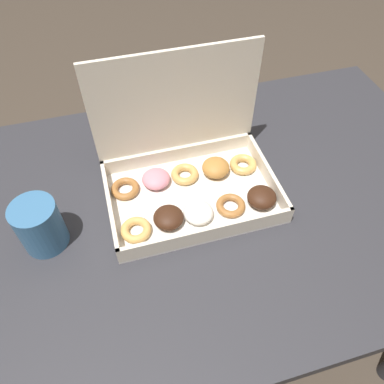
{
  "coord_description": "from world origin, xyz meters",
  "views": [
    {
      "loc": [
        -0.18,
        -0.48,
        1.35
      ],
      "look_at": [
        -0.04,
        0.01,
        0.74
      ],
      "focal_mm": 35.0,
      "sensor_mm": 36.0,
      "label": 1
    }
  ],
  "objects": [
    {
      "name": "coffee_mug",
      "position": [
        -0.34,
        -0.01,
        0.78
      ],
      "size": [
        0.08,
        0.08,
        0.1
      ],
      "color": "teal",
      "rests_on": "dining_table"
    },
    {
      "name": "donut_box",
      "position": [
        -0.04,
        0.05,
        0.78
      ],
      "size": [
        0.35,
        0.24,
        0.28
      ],
      "color": "silver",
      "rests_on": "dining_table"
    },
    {
      "name": "ground_plane",
      "position": [
        0.0,
        0.0,
        0.0
      ],
      "size": [
        8.0,
        8.0,
        0.0
      ],
      "primitive_type": "plane",
      "color": "#42382D"
    },
    {
      "name": "dining_table",
      "position": [
        0.0,
        0.0,
        0.62
      ],
      "size": [
        1.17,
        0.75,
        0.72
      ],
      "color": "#2D2D33",
      "rests_on": "ground_plane"
    }
  ]
}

